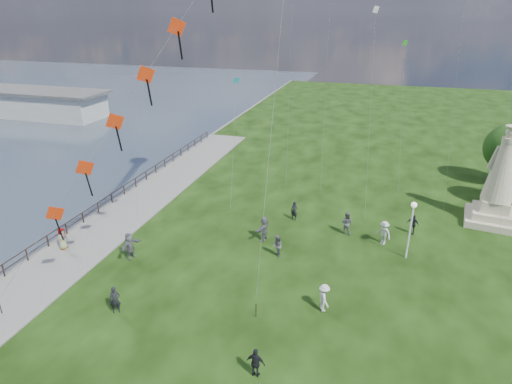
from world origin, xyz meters
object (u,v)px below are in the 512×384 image
(pier_pavilion, at_px, (24,102))
(person_1, at_px, (277,246))
(person_3, at_px, (256,363))
(person_6, at_px, (294,211))
(lamppost, at_px, (412,218))
(person_2, at_px, (324,298))
(person_10, at_px, (63,240))
(person_0, at_px, (115,300))
(person_9, at_px, (413,224))
(person_8, at_px, (384,233))
(statue, at_px, (499,188))
(person_11, at_px, (264,228))
(person_5, at_px, (130,246))
(person_7, at_px, (347,223))

(pier_pavilion, xyz_separation_m, person_1, (52.07, -32.40, -1.00))
(person_3, distance_m, person_6, 16.81)
(lamppost, distance_m, person_2, 9.03)
(pier_pavilion, distance_m, person_10, 51.58)
(person_0, height_order, person_9, person_0)
(person_0, distance_m, person_8, 19.17)
(person_3, height_order, person_6, person_6)
(person_0, xyz_separation_m, person_3, (9.05, -2.17, -0.04))
(pier_pavilion, xyz_separation_m, person_10, (37.00, -35.92, -1.02))
(lamppost, bearing_deg, person_10, -165.93)
(pier_pavilion, bearing_deg, person_0, -42.49)
(statue, height_order, person_3, statue)
(lamppost, distance_m, person_9, 4.52)
(person_11, bearing_deg, person_10, -53.73)
(person_0, height_order, person_8, person_8)
(person_10, bearing_deg, person_8, -68.45)
(person_6, xyz_separation_m, person_10, (-15.01, -9.56, 0.01))
(person_0, relative_size, person_2, 0.98)
(statue, xyz_separation_m, person_10, (-30.61, -13.75, -2.23))
(pier_pavilion, bearing_deg, person_3, -38.73)
(person_0, relative_size, person_10, 1.03)
(person_5, xyz_separation_m, person_11, (8.25, 5.18, -0.01))
(person_3, distance_m, person_7, 15.78)
(person_2, xyz_separation_m, person_10, (-19.07, 1.39, -0.05))
(person_5, relative_size, person_9, 1.21)
(person_8, bearing_deg, person_1, -114.51)
(person_6, distance_m, person_9, 9.29)
(person_1, distance_m, person_2, 6.33)
(statue, relative_size, person_10, 4.94)
(person_7, bearing_deg, person_6, -1.73)
(person_2, height_order, person_3, person_2)
(person_1, height_order, person_2, person_2)
(pier_pavilion, distance_m, person_3, 68.87)
(person_0, distance_m, person_5, 5.90)
(statue, relative_size, person_9, 5.01)
(statue, height_order, person_2, statue)
(statue, distance_m, person_7, 12.63)
(person_7, bearing_deg, person_2, 101.43)
(person_11, bearing_deg, person_0, -15.17)
(person_2, height_order, person_9, person_2)
(person_9, distance_m, person_10, 26.21)
(statue, bearing_deg, person_10, -147.33)
(person_5, bearing_deg, person_11, -43.69)
(person_2, bearing_deg, person_7, -31.67)
(person_6, bearing_deg, person_8, -1.43)
(person_0, bearing_deg, person_3, -42.66)
(statue, relative_size, lamppost, 1.87)
(person_3, bearing_deg, statue, -118.64)
(person_2, distance_m, person_11, 8.91)
(person_0, bearing_deg, person_10, 117.77)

